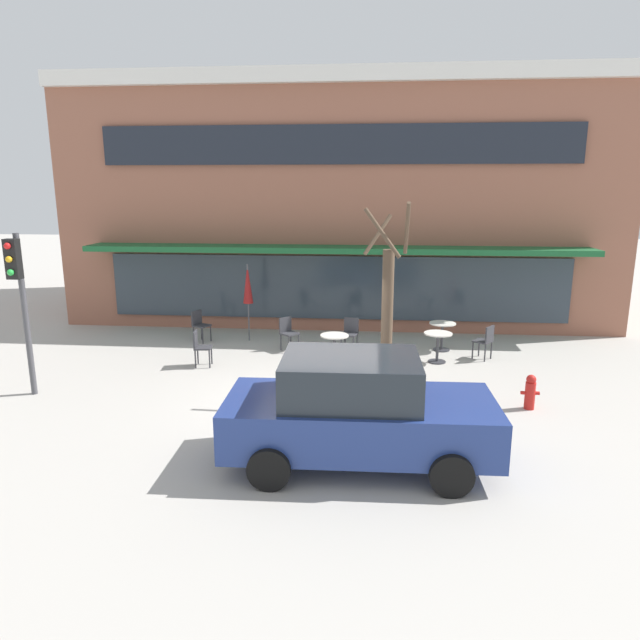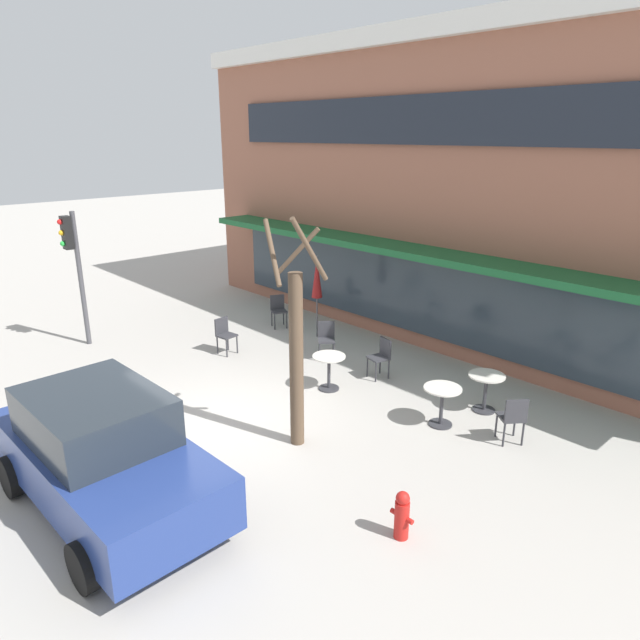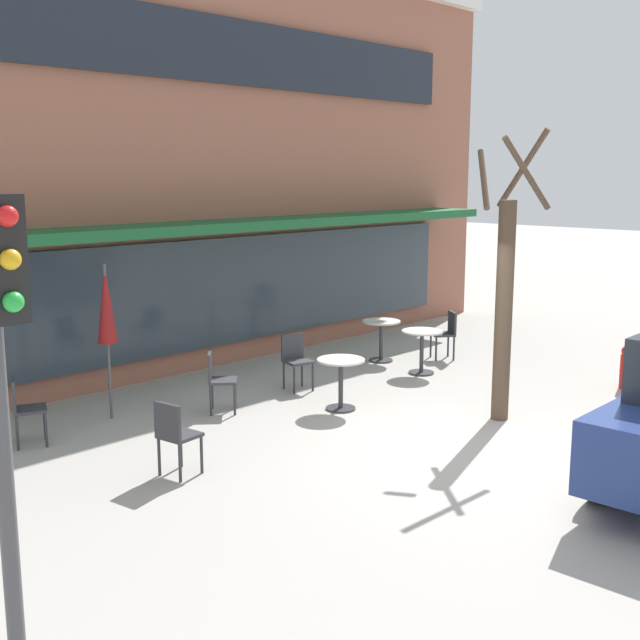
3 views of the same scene
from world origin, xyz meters
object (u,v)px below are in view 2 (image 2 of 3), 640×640
(cafe_chair_1, at_px, (326,337))
(street_tree, at_px, (296,350))
(patio_umbrella_green_folded, at_px, (317,278))
(cafe_chair_0, at_px, (381,355))
(cafe_table_by_tree, at_px, (486,386))
(cafe_chair_4, at_px, (278,308))
(traffic_light_pole, at_px, (74,257))
(parked_sedan, at_px, (103,453))
(cafe_table_streetside, at_px, (329,366))
(cafe_chair_2, at_px, (225,333))
(cafe_table_near_wall, at_px, (442,400))
(fire_hydrant, at_px, (402,515))
(cafe_chair_3, at_px, (513,416))

(cafe_chair_1, bearing_deg, street_tree, -50.83)
(patio_umbrella_green_folded, height_order, cafe_chair_0, patio_umbrella_green_folded)
(cafe_table_by_tree, distance_m, cafe_chair_1, 4.14)
(patio_umbrella_green_folded, height_order, street_tree, street_tree)
(cafe_chair_0, xyz_separation_m, street_tree, (0.88, -3.22, 1.22))
(cafe_chair_4, distance_m, traffic_light_pole, 5.39)
(parked_sedan, xyz_separation_m, traffic_light_pole, (-6.92, 2.39, 1.42))
(cafe_chair_1, height_order, traffic_light_pole, traffic_light_pole)
(cafe_table_by_tree, height_order, parked_sedan, parked_sedan)
(patio_umbrella_green_folded, distance_m, traffic_light_pole, 6.04)
(cafe_table_streetside, bearing_deg, cafe_table_by_tree, 28.84)
(patio_umbrella_green_folded, xyz_separation_m, cafe_chair_0, (2.92, -0.76, -1.10))
(cafe_chair_0, bearing_deg, cafe_chair_1, -177.03)
(cafe_table_streetside, distance_m, cafe_chair_2, 3.29)
(cafe_table_near_wall, height_order, traffic_light_pole, traffic_light_pole)
(traffic_light_pole, bearing_deg, cafe_chair_2, 38.05)
(patio_umbrella_green_folded, height_order, cafe_chair_1, patio_umbrella_green_folded)
(cafe_table_streetside, bearing_deg, cafe_chair_1, 138.17)
(cafe_table_streetside, xyz_separation_m, fire_hydrant, (4.04, -2.53, -0.16))
(cafe_table_near_wall, bearing_deg, patio_umbrella_green_folded, 162.68)
(cafe_table_streetside, bearing_deg, cafe_chair_4, 155.15)
(cafe_table_streetside, relative_size, traffic_light_pole, 0.22)
(cafe_table_streetside, relative_size, cafe_table_by_tree, 1.00)
(cafe_chair_1, distance_m, parked_sedan, 6.65)
(cafe_table_near_wall, distance_m, cafe_chair_3, 1.28)
(cafe_chair_1, bearing_deg, cafe_table_near_wall, -11.03)
(cafe_table_near_wall, xyz_separation_m, patio_umbrella_green_folded, (-5.14, 1.60, 1.11))
(cafe_chair_2, bearing_deg, patio_umbrella_green_folded, 74.46)
(cafe_table_streetside, height_order, cafe_chair_3, cafe_chair_3)
(patio_umbrella_green_folded, relative_size, cafe_chair_4, 2.47)
(cafe_chair_3, height_order, street_tree, street_tree)
(street_tree, bearing_deg, cafe_table_by_tree, 65.57)
(cafe_table_by_tree, relative_size, cafe_chair_3, 0.85)
(parked_sedan, bearing_deg, cafe_chair_0, 93.28)
(patio_umbrella_green_folded, height_order, cafe_chair_2, patio_umbrella_green_folded)
(cafe_table_near_wall, bearing_deg, parked_sedan, -108.44)
(cafe_chair_2, bearing_deg, cafe_chair_4, 107.09)
(patio_umbrella_green_folded, distance_m, cafe_chair_0, 3.21)
(cafe_chair_4, height_order, traffic_light_pole, traffic_light_pole)
(cafe_table_streetside, bearing_deg, street_tree, -57.87)
(street_tree, bearing_deg, traffic_light_pole, -173.87)
(cafe_table_by_tree, xyz_separation_m, fire_hydrant, (1.25, -4.07, -0.16))
(cafe_chair_4, distance_m, fire_hydrant, 9.12)
(cafe_chair_3, relative_size, cafe_chair_4, 1.00)
(cafe_chair_3, bearing_deg, cafe_table_near_wall, -164.29)
(cafe_chair_1, relative_size, cafe_chair_2, 1.00)
(cafe_chair_3, xyz_separation_m, parked_sedan, (-3.08, -5.90, 0.35))
(cafe_chair_3, xyz_separation_m, traffic_light_pole, (-10.01, -3.52, 1.77))
(cafe_table_by_tree, bearing_deg, cafe_table_near_wall, -102.16)
(cafe_chair_1, xyz_separation_m, cafe_chair_2, (-1.93, -1.61, 0.00))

